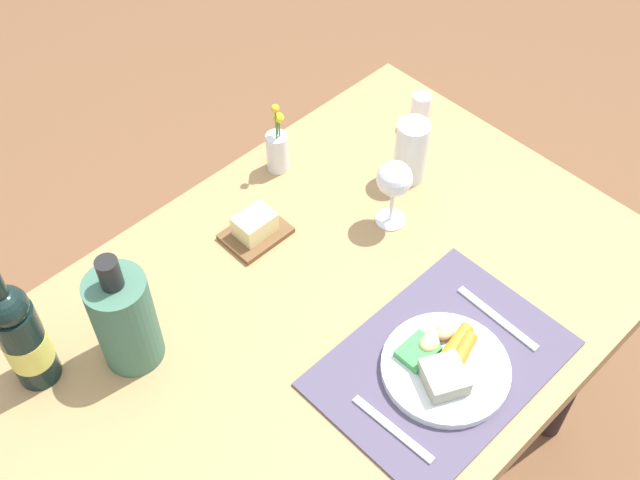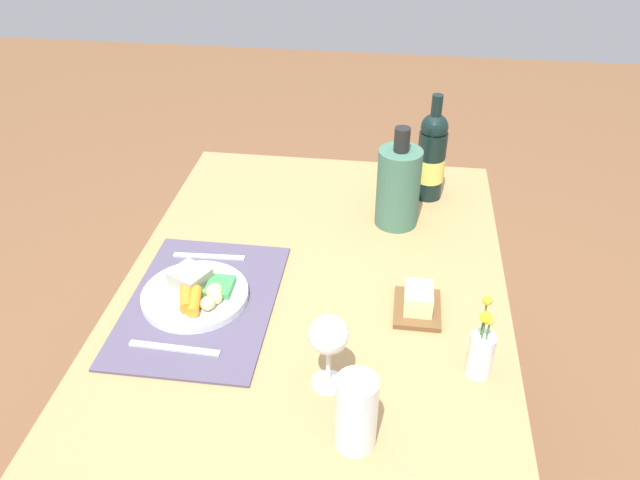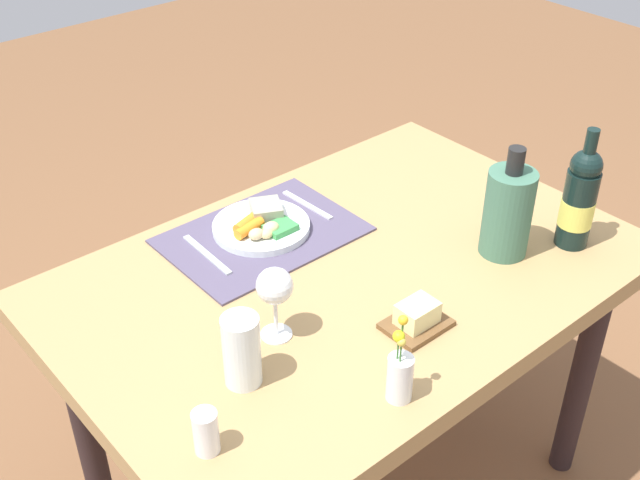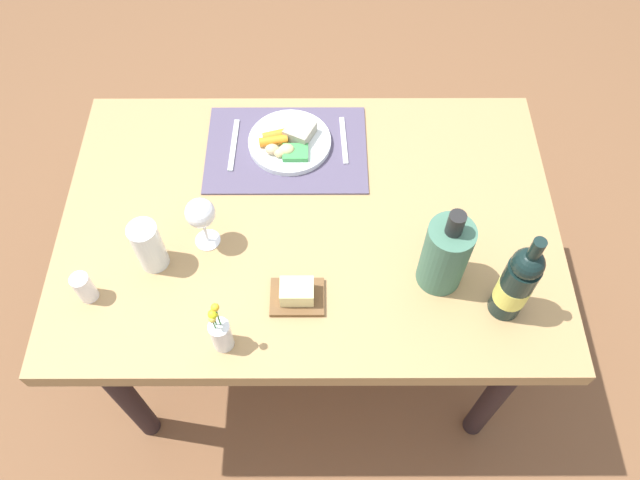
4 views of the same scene
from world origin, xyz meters
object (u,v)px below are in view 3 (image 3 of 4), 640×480
wine_glass (275,288)px  wine_bottle (579,199)px  flower_vase (400,374)px  butter_dish (417,318)px  cooler_bottle (508,211)px  fork (307,205)px  dining_table (348,301)px  knife (207,255)px  dinner_plate (262,225)px  salt_shaker (206,432)px  water_tumbler (242,354)px

wine_glass → wine_bottle: wine_bottle is taller
flower_vase → wine_bottle: (-0.66, -0.09, 0.06)m
wine_glass → butter_dish: bearing=144.5°
butter_dish → cooler_bottle: cooler_bottle is taller
fork → wine_glass: (0.36, 0.33, 0.11)m
cooler_bottle → flower_vase: bearing=18.7°
dining_table → knife: knife is taller
wine_bottle → dinner_plate: bearing=-43.9°
dinner_plate → wine_glass: wine_glass is taller
salt_shaker → butter_dish: (-0.50, 0.01, -0.02)m
dining_table → wine_bottle: size_ratio=4.40×
salt_shaker → water_tumbler: water_tumbler is taller
dinner_plate → knife: dinner_plate is taller
knife → butter_dish: size_ratio=1.44×
dinner_plate → butter_dish: bearing=93.5°
wine_bottle → water_tumbler: 0.86m
wine_glass → water_tumbler: 0.15m
salt_shaker → cooler_bottle: (-0.85, -0.05, 0.06)m
salt_shaker → dinner_plate: bearing=-135.1°
wine_bottle → butter_dish: wine_bottle is taller
flower_vase → butter_dish: size_ratio=1.44×
salt_shaker → water_tumbler: size_ratio=0.58×
butter_dish → knife: bearing=-68.6°
salt_shaker → water_tumbler: (-0.15, -0.10, 0.02)m
knife → flower_vase: flower_vase is taller
knife → butter_dish: (-0.19, 0.48, 0.01)m
butter_dish → cooler_bottle: (-0.35, -0.06, 0.08)m
dining_table → salt_shaker: bearing=23.1°
butter_dish → flower_vase: bearing=34.6°
knife → wine_glass: 0.34m
salt_shaker → cooler_bottle: 0.85m
wine_bottle → butter_dish: size_ratio=2.27×
fork → cooler_bottle: (-0.22, 0.44, 0.10)m
butter_dish → water_tumbler: size_ratio=0.87×
dining_table → flower_vase: flower_vase is taller
fork → cooler_bottle: size_ratio=0.64×
dinner_plate → salt_shaker: bearing=44.9°
salt_shaker → wine_bottle: bearing=178.1°
salt_shaker → wine_bottle: 1.00m
dining_table → cooler_bottle: cooler_bottle is taller
fork → wine_glass: bearing=40.2°
butter_dish → water_tumbler: (0.36, -0.10, 0.04)m
dinner_plate → wine_bottle: size_ratio=0.79×
fork → flower_vase: bearing=61.8°
dinner_plate → water_tumbler: water_tumbler is taller
salt_shaker → butter_dish: bearing=179.1°
knife → wine_glass: bearing=83.9°
fork → wine_bottle: wine_bottle is taller
flower_vase → salt_shaker: flower_vase is taller
wine_glass → butter_dish: wine_glass is taller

